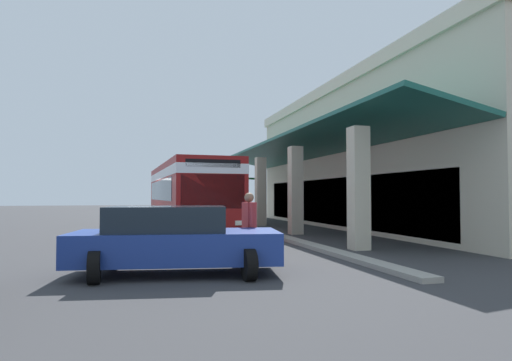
# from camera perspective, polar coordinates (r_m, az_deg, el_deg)

# --- Properties ---
(ground) EXTENTS (120.00, 120.00, 0.00)m
(ground) POSITION_cam_1_polar(r_m,az_deg,el_deg) (23.26, 7.14, -6.17)
(ground) COLOR #38383A
(curb_strip) EXTENTS (27.58, 0.50, 0.12)m
(curb_strip) POSITION_cam_1_polar(r_m,az_deg,el_deg) (21.84, -0.42, -6.31)
(curb_strip) COLOR #9E998E
(curb_strip) RESTS_ON ground
(plaza_building) EXTENTS (23.28, 14.49, 7.66)m
(plaza_building) POSITION_cam_1_polar(r_m,az_deg,el_deg) (26.03, 20.58, 2.83)
(plaza_building) COLOR beige
(plaza_building) RESTS_ON ground
(transit_bus) EXTENTS (11.32, 3.17, 3.34)m
(transit_bus) POSITION_cam_1_polar(r_m,az_deg,el_deg) (20.54, -8.87, -1.55)
(transit_bus) COLOR maroon
(transit_bus) RESTS_ON ground
(parked_sedan_blue) EXTENTS (2.86, 4.62, 1.47)m
(parked_sedan_blue) POSITION_cam_1_polar(r_m,az_deg,el_deg) (9.69, -10.67, -7.59)
(parked_sedan_blue) COLOR navy
(parked_sedan_blue) RESTS_ON ground
(pedestrian) EXTENTS (0.71, 0.42, 1.78)m
(pedestrian) POSITION_cam_1_polar(r_m,az_deg,el_deg) (10.91, -0.91, -5.63)
(pedestrian) COLOR navy
(pedestrian) RESTS_ON ground
(potted_palm) EXTENTS (1.90, 1.59, 2.88)m
(potted_palm) POSITION_cam_1_polar(r_m,az_deg,el_deg) (27.65, -1.26, -4.18)
(potted_palm) COLOR brown
(potted_palm) RESTS_ON ground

